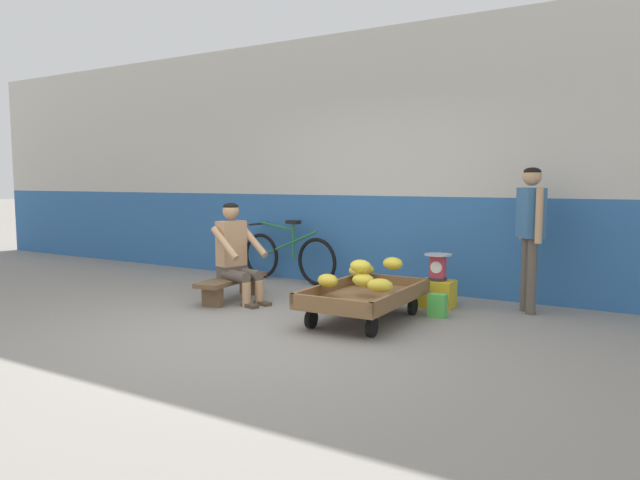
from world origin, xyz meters
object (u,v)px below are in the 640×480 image
object	(u,v)px
banana_cart	(365,297)
low_bench	(232,283)
shopping_bag	(438,305)
plastic_crate	(437,294)
customer_adult	(531,223)
weighing_scale	(438,267)
bicycle_near_left	(288,256)
vendor_seated	(236,253)

from	to	relation	value
banana_cart	low_bench	xyz separation A→B (m)	(-1.79, 0.12, -0.04)
banana_cart	low_bench	distance (m)	1.79
banana_cart	shopping_bag	size ratio (longest dim) A/B	6.07
plastic_crate	customer_adult	xyz separation A→B (m)	(0.91, 0.24, 0.80)
low_bench	customer_adult	size ratio (longest dim) A/B	0.74
weighing_scale	customer_adult	size ratio (longest dim) A/B	0.20
customer_adult	shopping_bag	xyz separation A→B (m)	(-0.75, -0.69, -0.83)
banana_cart	customer_adult	world-z (taller)	customer_adult
weighing_scale	bicycle_near_left	distance (m)	2.41
bicycle_near_left	vendor_seated	bearing A→B (deg)	-79.99
vendor_seated	shopping_bag	bearing A→B (deg)	11.37
vendor_seated	bicycle_near_left	bearing A→B (deg)	100.01
plastic_crate	weighing_scale	world-z (taller)	weighing_scale
plastic_crate	vendor_seated	bearing A→B (deg)	-156.66
weighing_scale	shopping_bag	distance (m)	0.58
vendor_seated	shopping_bag	world-z (taller)	vendor_seated
vendor_seated	weighing_scale	world-z (taller)	vendor_seated
banana_cart	customer_adult	distance (m)	1.94
bicycle_near_left	plastic_crate	bearing A→B (deg)	-12.44
low_bench	shopping_bag	bearing A→B (deg)	10.44
low_bench	bicycle_near_left	distance (m)	1.42
customer_adult	shopping_bag	world-z (taller)	customer_adult
vendor_seated	shopping_bag	size ratio (longest dim) A/B	4.75
plastic_crate	shopping_bag	xyz separation A→B (m)	(0.17, -0.45, -0.03)
vendor_seated	low_bench	bearing A→B (deg)	165.18
low_bench	weighing_scale	xyz separation A→B (m)	(2.18, 0.88, 0.25)
banana_cart	plastic_crate	size ratio (longest dim) A/B	4.04
banana_cart	bicycle_near_left	bearing A→B (deg)	142.18
banana_cart	weighing_scale	xyz separation A→B (m)	(0.39, 1.00, 0.21)
weighing_scale	vendor_seated	bearing A→B (deg)	-156.68
low_bench	vendor_seated	bearing A→B (deg)	-14.82
customer_adult	bicycle_near_left	bearing A→B (deg)	175.08
bicycle_near_left	customer_adult	bearing A→B (deg)	-4.92
low_bench	shopping_bag	xyz separation A→B (m)	(2.35, 0.43, -0.08)
plastic_crate	customer_adult	distance (m)	1.24
vendor_seated	weighing_scale	bearing A→B (deg)	23.32
weighing_scale	customer_adult	world-z (taller)	customer_adult
vendor_seated	bicycle_near_left	distance (m)	1.46
weighing_scale	customer_adult	xyz separation A→B (m)	(0.91, 0.24, 0.50)
banana_cart	low_bench	bearing A→B (deg)	176.26
banana_cart	shopping_bag	world-z (taller)	banana_cart
low_bench	customer_adult	distance (m)	3.38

